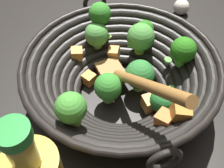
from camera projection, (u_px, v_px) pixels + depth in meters
name	position (u px, v px, depth m)	size (l,w,h in m)	color
ground_plane	(120.00, 97.00, 0.58)	(4.00, 4.00, 0.00)	black
wok	(121.00, 74.00, 0.53)	(0.40, 0.37, 0.21)	black
garlic_bulb	(181.00, 7.00, 0.76)	(0.04, 0.04, 0.04)	silver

